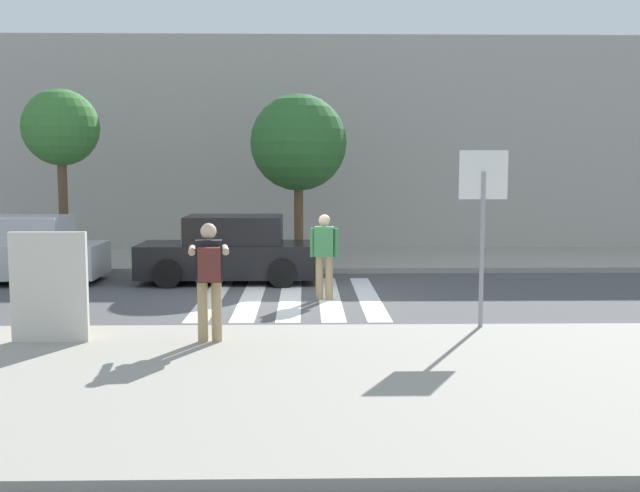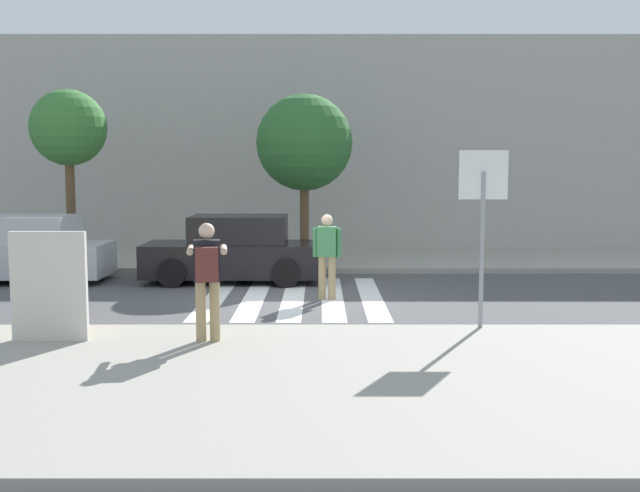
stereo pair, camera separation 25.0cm
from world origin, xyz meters
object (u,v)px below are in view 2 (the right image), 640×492
street_tree_center (302,143)px  photographer_with_backpack (204,271)px  pedestrian_crossing (324,252)px  parked_car_silver (18,251)px  advertising_board (46,286)px  parked_car_black (232,251)px  street_tree_west (65,129)px  stop_sign (480,199)px

street_tree_center → photographer_with_backpack: bearing=-97.7°
pedestrian_crossing → parked_car_silver: (-7.12, 2.41, -0.25)m
photographer_with_backpack → pedestrian_crossing: photographer_with_backpack is taller
pedestrian_crossing → advertising_board: (-4.08, -4.19, -0.03)m
pedestrian_crossing → parked_car_black: size_ratio=0.42×
pedestrian_crossing → street_tree_west: street_tree_west is taller
street_tree_west → advertising_board: bearing=-73.6°
parked_car_black → advertising_board: bearing=-106.5°
advertising_board → parked_car_black: bearing=73.5°
parked_car_silver → advertising_board: size_ratio=2.56×
street_tree_west → advertising_board: 9.75m
photographer_with_backpack → street_tree_center: 9.30m
stop_sign → photographer_with_backpack: 4.39m
pedestrian_crossing → advertising_board: size_ratio=1.08×
photographer_with_backpack → advertising_board: size_ratio=1.08×
stop_sign → parked_car_silver: bearing=149.1°
pedestrian_crossing → street_tree_center: 5.27m
parked_car_silver → street_tree_west: (0.40, 2.38, 2.93)m
stop_sign → street_tree_center: bearing=110.3°
street_tree_west → advertising_board: (2.64, -8.98, -2.72)m
photographer_with_backpack → parked_car_black: (-0.36, 6.68, -0.44)m
photographer_with_backpack → parked_car_black: 6.70m
street_tree_center → pedestrian_crossing: bearing=-83.3°
stop_sign → parked_car_black: size_ratio=0.68×
advertising_board → photographer_with_backpack: bearing=-2.0°
parked_car_black → street_tree_west: 5.94m
parked_car_black → pedestrian_crossing: bearing=-48.5°
photographer_with_backpack → street_tree_west: size_ratio=0.38×
advertising_board → street_tree_west: bearing=106.4°
stop_sign → street_tree_west: bearing=138.5°
street_tree_west → street_tree_center: size_ratio=1.03×
parked_car_silver → street_tree_west: bearing=80.5°
photographer_with_backpack → street_tree_center: bearing=82.3°
photographer_with_backpack → parked_car_silver: size_ratio=0.42×
parked_car_silver → stop_sign: bearing=-30.9°
photographer_with_backpack → parked_car_silver: photographer_with_backpack is taller
pedestrian_crossing → parked_car_silver: bearing=161.3°
stop_sign → parked_car_black: 7.41m
stop_sign → advertising_board: bearing=-172.1°
pedestrian_crossing → parked_car_black: (-2.13, 2.41, -0.25)m
photographer_with_backpack → pedestrian_crossing: size_ratio=1.00×
stop_sign → street_tree_center: 8.59m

